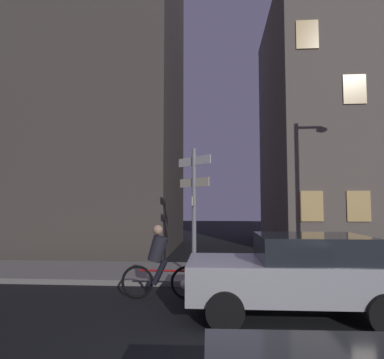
{
  "coord_description": "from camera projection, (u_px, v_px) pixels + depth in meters",
  "views": [
    {
      "loc": [
        -0.35,
        -4.27,
        2.06
      ],
      "look_at": [
        -1.05,
        5.26,
        2.75
      ],
      "focal_mm": 32.41,
      "sensor_mm": 36.0,
      "label": 1
    }
  ],
  "objects": [
    {
      "name": "car_near_right",
      "position": [
        296.0,
        272.0,
        6.49
      ],
      "size": [
        4.01,
        2.04,
        1.49
      ],
      "color": "#B7B7BC",
      "rests_on": "ground_plane"
    },
    {
      "name": "signpost",
      "position": [
        194.0,
        201.0,
        9.56
      ],
      "size": [
        0.96,
        1.3,
        3.48
      ],
      "color": "gray",
      "rests_on": "sidewalk_kerb"
    },
    {
      "name": "building_left_block",
      "position": [
        44.0,
        88.0,
        17.13
      ],
      "size": [
        13.17,
        7.43,
        15.66
      ],
      "color": "#4C443D",
      "rests_on": "ground_plane"
    },
    {
      "name": "cyclist",
      "position": [
        160.0,
        264.0,
        7.62
      ],
      "size": [
        1.82,
        0.32,
        1.61
      ],
      "color": "black",
      "rests_on": "ground_plane"
    },
    {
      "name": "building_right_block",
      "position": [
        357.0,
        126.0,
        18.13
      ],
      "size": [
        9.03,
        8.92,
        12.36
      ],
      "color": "#6B6056",
      "rests_on": "ground_plane"
    },
    {
      "name": "sidewalk_kerb",
      "position": [
        230.0,
        274.0,
        10.01
      ],
      "size": [
        40.0,
        2.87,
        0.14
      ],
      "primitive_type": "cube",
      "color": "gray",
      "rests_on": "ground_plane"
    }
  ]
}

